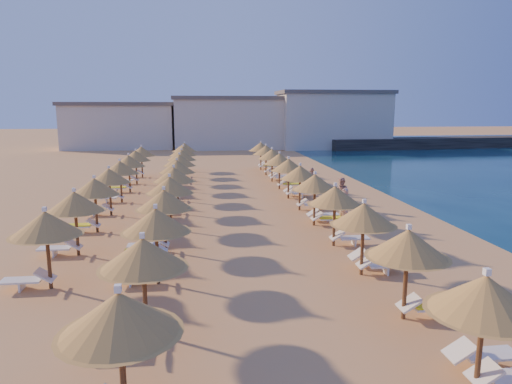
{
  "coord_description": "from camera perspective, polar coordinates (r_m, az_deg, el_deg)",
  "views": [
    {
      "loc": [
        -2.45,
        -20.17,
        5.86
      ],
      "look_at": [
        0.45,
        4.0,
        1.3
      ],
      "focal_mm": 32.0,
      "sensor_mm": 36.0,
      "label": 1
    }
  ],
  "objects": [
    {
      "name": "hotel_blocks",
      "position": [
        66.02,
        -2.63,
        8.72
      ],
      "size": [
        45.81,
        11.83,
        8.1
      ],
      "color": "beige",
      "rests_on": "ground"
    },
    {
      "name": "loungers",
      "position": [
        25.99,
        -5.39,
        -1.69
      ],
      "size": [
        13.6,
        35.93,
        0.66
      ],
      "color": "white",
      "rests_on": "ground"
    },
    {
      "name": "parasol_row_east",
      "position": [
        26.01,
        5.53,
        2.35
      ],
      "size": [
        2.32,
        36.77,
        2.73
      ],
      "color": "brown",
      "rests_on": "ground"
    },
    {
      "name": "beachgoer_b",
      "position": [
        26.61,
        10.63,
        -0.23
      ],
      "size": [
        0.94,
        1.08,
        1.88
      ],
      "primitive_type": "imported",
      "rotation": [
        0.0,
        0.0,
        -1.28
      ],
      "color": "tan",
      "rests_on": "ground"
    },
    {
      "name": "beachgoer_a",
      "position": [
        23.08,
        10.95,
        -1.87
      ],
      "size": [
        0.66,
        0.8,
        1.9
      ],
      "primitive_type": "imported",
      "rotation": [
        0.0,
        0.0,
        -1.23
      ],
      "color": "tan",
      "rests_on": "ground"
    },
    {
      "name": "jetty",
      "position": [
        70.39,
        20.81,
        5.76
      ],
      "size": [
        30.23,
        6.54,
        1.5
      ],
      "primitive_type": "cube",
      "rotation": [
        0.0,
        0.0,
        0.09
      ],
      "color": "black",
      "rests_on": "ground"
    },
    {
      "name": "parasol_row_inland",
      "position": [
        27.58,
        -17.22,
        2.39
      ],
      "size": [
        2.32,
        26.44,
        2.73
      ],
      "color": "brown",
      "rests_on": "ground"
    },
    {
      "name": "parasol_row_west",
      "position": [
        25.46,
        -10.23,
        2.05
      ],
      "size": [
        2.32,
        36.77,
        2.73
      ],
      "color": "brown",
      "rests_on": "ground"
    },
    {
      "name": "ground",
      "position": [
        21.15,
        0.08,
        -5.48
      ],
      "size": [
        220.0,
        220.0,
        0.0
      ],
      "primitive_type": "plane",
      "color": "tan",
      "rests_on": "ground"
    },
    {
      "name": "beachgoer_c",
      "position": [
        31.35,
        6.95,
        1.42
      ],
      "size": [
        0.93,
        1.13,
        1.8
      ],
      "primitive_type": "imported",
      "rotation": [
        0.0,
        0.0,
        -1.01
      ],
      "color": "tan",
      "rests_on": "ground"
    }
  ]
}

